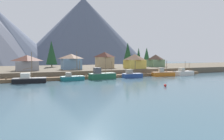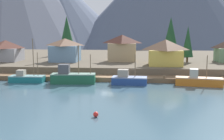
# 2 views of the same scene
# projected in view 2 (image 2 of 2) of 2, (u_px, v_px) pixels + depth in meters

# --- Properties ---
(ground_plane) EXTENTS (400.00, 400.00, 1.00)m
(ground_plane) POSITION_uv_depth(u_px,v_px,m) (115.00, 71.00, 80.92)
(ground_plane) COLOR #3D5B6B
(dock) EXTENTS (80.00, 4.00, 1.60)m
(dock) POSITION_uv_depth(u_px,v_px,m) (108.00, 78.00, 63.03)
(dock) COLOR brown
(dock) RESTS_ON ground_plane
(shoreline_bank) EXTENTS (400.00, 56.00, 2.50)m
(shoreline_bank) POSITION_uv_depth(u_px,v_px,m) (118.00, 60.00, 92.49)
(shoreline_bank) COLOR brown
(shoreline_bank) RESTS_ON ground_plane
(mountain_central_peak) EXTENTS (109.34, 109.34, 51.03)m
(mountain_central_peak) POSITION_uv_depth(u_px,v_px,m) (51.00, 8.00, 194.96)
(mountain_central_peak) COLOR slate
(mountain_central_peak) RESTS_ON ground_plane
(fishing_boat_teal) EXTENTS (7.33, 2.87, 9.30)m
(fishing_boat_teal) POSITION_uv_depth(u_px,v_px,m) (27.00, 78.00, 61.11)
(fishing_boat_teal) COLOR #196B70
(fishing_boat_teal) RESTS_ON ground_plane
(fishing_boat_green) EXTENTS (9.29, 3.49, 7.97)m
(fishing_boat_green) POSITION_uv_depth(u_px,v_px,m) (72.00, 77.00, 59.76)
(fishing_boat_green) COLOR #1E5B3D
(fishing_boat_green) RESTS_ON ground_plane
(fishing_boat_blue) EXTENTS (7.26, 3.37, 6.20)m
(fishing_boat_blue) POSITION_uv_depth(u_px,v_px,m) (129.00, 79.00, 58.76)
(fishing_boat_blue) COLOR navy
(fishing_boat_blue) RESTS_ON ground_plane
(fishing_boat_orange) EXTENTS (9.36, 3.77, 6.14)m
(fishing_boat_orange) POSITION_uv_depth(u_px,v_px,m) (198.00, 81.00, 57.24)
(fishing_boat_orange) COLOR #CC6B1E
(fishing_boat_orange) RESTS_ON ground_plane
(house_yellow) EXTENTS (8.27, 6.88, 6.29)m
(house_yellow) POSITION_uv_depth(u_px,v_px,m) (165.00, 52.00, 69.28)
(house_yellow) COLOR gold
(house_yellow) RESTS_ON shoreline_bank
(house_blue) EXTENTS (7.78, 7.32, 6.26)m
(house_blue) POSITION_uv_depth(u_px,v_px,m) (65.00, 50.00, 77.90)
(house_blue) COLOR #6689A8
(house_blue) RESTS_ON shoreline_bank
(house_grey) EXTENTS (8.23, 7.27, 5.74)m
(house_grey) POSITION_uv_depth(u_px,v_px,m) (6.00, 50.00, 79.03)
(house_grey) COLOR gray
(house_grey) RESTS_ON shoreline_bank
(house_tan) EXTENTS (7.87, 4.96, 7.24)m
(house_tan) POSITION_uv_depth(u_px,v_px,m) (122.00, 48.00, 78.00)
(house_tan) COLOR tan
(house_tan) RESTS_ON shoreline_bank
(conifer_near_left) EXTENTS (2.66, 2.66, 7.61)m
(conifer_near_left) POSITION_uv_depth(u_px,v_px,m) (187.00, 43.00, 93.21)
(conifer_near_left) COLOR #4C3823
(conifer_near_left) RESTS_ON shoreline_bank
(conifer_near_right) EXTENTS (5.48, 5.48, 13.21)m
(conifer_near_right) POSITION_uv_depth(u_px,v_px,m) (67.00, 33.00, 99.35)
(conifer_near_right) COLOR #4C3823
(conifer_near_right) RESTS_ON shoreline_bank
(conifer_mid_right) EXTENTS (3.00, 3.00, 9.54)m
(conifer_mid_right) POSITION_uv_depth(u_px,v_px,m) (188.00, 42.00, 75.33)
(conifer_mid_right) COLOR #4C3823
(conifer_mid_right) RESTS_ON shoreline_bank
(conifer_back_left) EXTENTS (5.01, 5.01, 12.08)m
(conifer_back_left) POSITION_uv_depth(u_px,v_px,m) (171.00, 37.00, 78.85)
(conifer_back_left) COLOR #4C3823
(conifer_back_left) RESTS_ON shoreline_bank
(channel_buoy) EXTENTS (0.70, 0.70, 0.70)m
(channel_buoy) POSITION_uv_depth(u_px,v_px,m) (96.00, 114.00, 36.98)
(channel_buoy) COLOR red
(channel_buoy) RESTS_ON ground_plane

